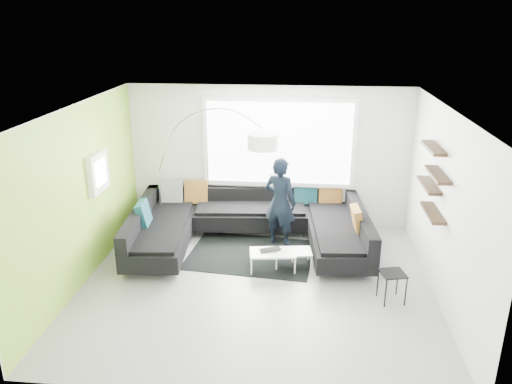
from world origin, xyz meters
TOP-DOWN VIEW (x-y plane):
  - ground at (0.00, 0.00)m, footprint 5.50×5.50m
  - room_shell at (0.04, 0.21)m, footprint 5.54×5.04m
  - sectional_sofa at (-0.26, 1.30)m, footprint 4.38×2.92m
  - rug at (-0.20, 1.01)m, footprint 2.33×1.80m
  - coffee_table at (0.39, 0.60)m, footprint 1.04×0.69m
  - arc_lamp at (-2.04, 1.84)m, footprint 2.57×1.65m
  - side_table at (2.05, -0.29)m, footprint 0.42×0.42m
  - person at (0.29, 1.50)m, footprint 0.90×0.85m
  - laptop at (0.20, 0.52)m, footprint 0.54×0.50m

SIDE VIEW (x-z plane):
  - ground at x=0.00m, z-range 0.00..0.00m
  - rug at x=-0.20m, z-range 0.00..0.01m
  - coffee_table at x=0.39m, z-range 0.00..0.32m
  - side_table at x=2.05m, z-range 0.00..0.47m
  - laptop at x=0.20m, z-range 0.32..0.35m
  - sectional_sofa at x=-0.26m, z-range -0.05..0.85m
  - person at x=0.29m, z-range 0.00..1.68m
  - arc_lamp at x=-2.04m, z-range 0.00..2.52m
  - room_shell at x=0.04m, z-range 0.40..3.22m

